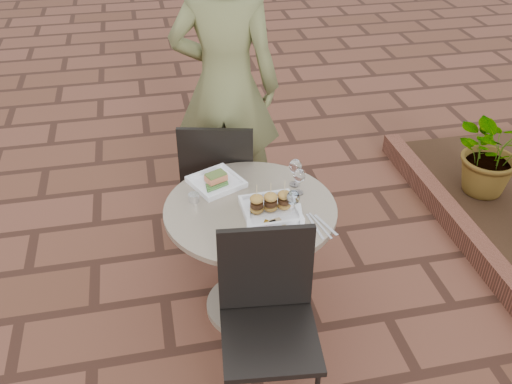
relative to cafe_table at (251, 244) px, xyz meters
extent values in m
plane|color=#572F22|center=(-0.08, -0.24, -0.48)|extent=(60.00, 60.00, 0.00)
cylinder|color=gray|center=(0.00, 0.00, -0.46)|extent=(0.52, 0.52, 0.04)
cylinder|color=gray|center=(0.00, 0.00, -0.13)|extent=(0.08, 0.08, 0.70)
cylinder|color=tan|center=(0.00, 0.00, 0.23)|extent=(0.90, 0.90, 0.03)
cube|color=black|center=(-0.06, 0.71, -0.03)|extent=(0.53, 0.53, 0.03)
cube|color=black|center=(-0.10, 0.51, 0.22)|extent=(0.43, 0.14, 0.46)
cylinder|color=black|center=(0.18, 0.84, -0.26)|extent=(0.02, 0.02, 0.44)
cylinder|color=black|center=(-0.19, 0.94, -0.26)|extent=(0.02, 0.02, 0.44)
cylinder|color=black|center=(0.08, 0.47, -0.26)|extent=(0.02, 0.02, 0.44)
cylinder|color=black|center=(-0.29, 0.57, -0.26)|extent=(0.02, 0.02, 0.44)
cube|color=black|center=(-0.04, -0.64, -0.03)|extent=(0.49, 0.49, 0.03)
cube|color=black|center=(-0.02, -0.44, 0.22)|extent=(0.44, 0.08, 0.46)
cylinder|color=black|center=(-0.21, -0.43, -0.26)|extent=(0.02, 0.02, 0.44)
cylinder|color=black|center=(0.17, -0.47, -0.26)|extent=(0.02, 0.02, 0.44)
imported|color=brown|center=(0.04, 1.00, 0.48)|extent=(0.80, 0.64, 1.92)
cube|color=white|center=(-0.14, 0.25, 0.25)|extent=(0.33, 0.33, 0.01)
cube|color=#CD6E48|center=(-0.14, 0.25, 0.29)|extent=(0.13, 0.11, 0.04)
cube|color=#4A5C29|center=(-0.14, 0.25, 0.31)|extent=(0.12, 0.10, 0.01)
cube|color=white|center=(0.09, -0.07, 0.25)|extent=(0.29, 0.29, 0.01)
cube|color=white|center=(0.09, -0.18, 0.25)|extent=(0.33, 0.33, 0.01)
ellipsoid|color=#CB5389|center=(0.04, -0.24, 0.27)|extent=(0.05, 0.04, 0.02)
cylinder|color=white|center=(0.19, -0.12, 0.25)|extent=(0.05, 0.05, 0.00)
cylinder|color=white|center=(0.19, -0.12, 0.28)|extent=(0.01, 0.01, 0.07)
ellipsoid|color=white|center=(0.19, -0.12, 0.36)|extent=(0.07, 0.07, 0.08)
cylinder|color=white|center=(0.19, -0.12, 0.35)|extent=(0.05, 0.05, 0.04)
cylinder|color=white|center=(0.28, 0.07, 0.25)|extent=(0.05, 0.05, 0.00)
cylinder|color=white|center=(0.28, 0.07, 0.28)|extent=(0.01, 0.01, 0.07)
ellipsoid|color=white|center=(0.28, 0.07, 0.36)|extent=(0.06, 0.06, 0.08)
cylinder|color=white|center=(0.28, 0.15, 0.25)|extent=(0.06, 0.06, 0.00)
cylinder|color=white|center=(0.28, 0.15, 0.29)|extent=(0.01, 0.01, 0.07)
ellipsoid|color=white|center=(0.28, 0.15, 0.36)|extent=(0.07, 0.07, 0.09)
cylinder|color=silver|center=(-0.28, 0.11, 0.27)|extent=(0.07, 0.07, 0.04)
cube|color=brown|center=(1.52, 0.06, -0.41)|extent=(0.12, 3.00, 0.15)
imported|color=#33662D|center=(1.94, 0.76, -0.09)|extent=(0.64, 0.56, 0.68)
camera|label=1|loc=(-0.46, -2.34, 1.98)|focal=40.00mm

